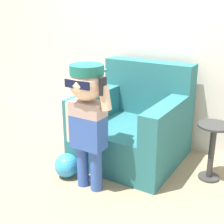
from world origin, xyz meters
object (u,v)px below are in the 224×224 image
(side_table, at_px, (212,147))
(toy_ball, at_px, (67,165))
(armchair, at_px, (134,126))
(person_child, at_px, (88,109))

(side_table, relative_size, toy_ball, 2.37)
(armchair, xyz_separation_m, person_child, (-0.06, -0.69, 0.37))
(side_table, height_order, toy_ball, side_table)
(person_child, distance_m, toy_ball, 0.65)
(person_child, xyz_separation_m, toy_ball, (-0.27, 0.04, -0.59))
(side_table, bearing_deg, toy_ball, -150.17)
(toy_ball, bearing_deg, person_child, -7.36)
(side_table, bearing_deg, person_child, -141.13)
(side_table, bearing_deg, armchair, 178.28)
(armchair, bearing_deg, toy_ball, -116.96)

